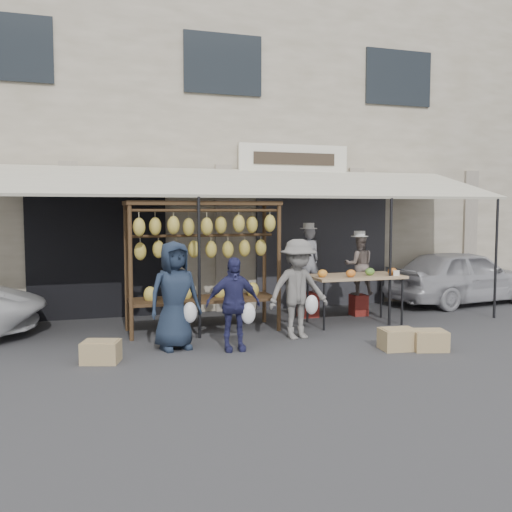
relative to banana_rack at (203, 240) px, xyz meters
The scene contains 16 objects.
ground_plane 2.42m from the banana_rack, 63.25° to the right, with size 90.00×90.00×0.00m, color #2D2D30.
shophouse 5.34m from the banana_rack, 80.33° to the left, with size 24.00×6.15×7.30m.
awning 1.45m from the banana_rack, 37.32° to the left, with size 10.00×2.35×2.92m.
banana_rack is the anchor object (origin of this frame).
produce_table 2.87m from the banana_rack, ahead, with size 1.70×0.90×1.04m.
vendor_left 2.38m from the banana_rack, 17.53° to the left, with size 0.47×0.31×1.28m, color gray.
vendor_right 3.34m from the banana_rack, ahead, with size 0.58×0.45×1.19m, color #6D605A.
customer_left 1.49m from the banana_rack, 121.79° to the right, with size 0.79×0.52×1.63m, color #1B2638.
customer_mid 1.68m from the banana_rack, 84.47° to the right, with size 0.82×0.34×1.39m, color navy.
customer_right 1.84m from the banana_rack, 36.30° to the right, with size 1.05×0.60×1.62m, color slate.
stool_left 2.69m from the banana_rack, 17.53° to the left, with size 0.34×0.34×0.48m, color maroon.
stool_right 3.56m from the banana_rack, ahead, with size 0.29×0.29×0.41m, color maroon.
crate_near_a 3.58m from the banana_rack, 40.44° to the right, with size 0.52×0.39×0.31m, color tan.
crate_near_b 3.99m from the banana_rack, 38.30° to the right, with size 0.50×0.38×0.30m, color tan.
crate_far 2.75m from the banana_rack, 138.72° to the right, with size 0.49×0.38×0.30m, color tan.
sedan 6.28m from the banana_rack, 10.43° to the left, with size 1.45×3.59×1.22m, color #B4B4BA.
Camera 1 is at (-2.87, -7.86, 2.09)m, focal length 40.00 mm.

